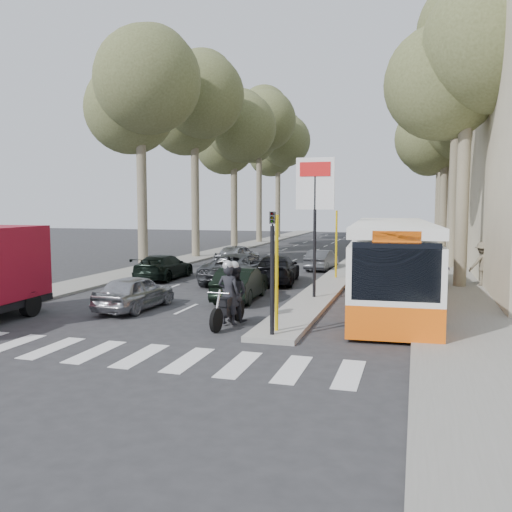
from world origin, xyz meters
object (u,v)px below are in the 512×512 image
Objects in this scene: dark_hatchback at (240,284)px; city_bus at (392,261)px; silver_hatchback at (135,292)px; motorcycle at (231,295)px.

city_bus is (5.79, 0.49, 1.02)m from dark_hatchback.
silver_hatchback is 4.39m from motorcycle.
silver_hatchback is 1.53× the size of motorcycle.
silver_hatchback is at bearing 166.30° from motorcycle.
motorcycle is at bearing -137.60° from city_bus.
silver_hatchback is 9.54m from city_bus.
city_bus reaches higher than motorcycle.
motorcycle is at bearing 164.98° from silver_hatchback.
city_bus is 5.01× the size of motorcycle.
motorcycle is (1.11, -4.33, 0.28)m from dark_hatchback.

